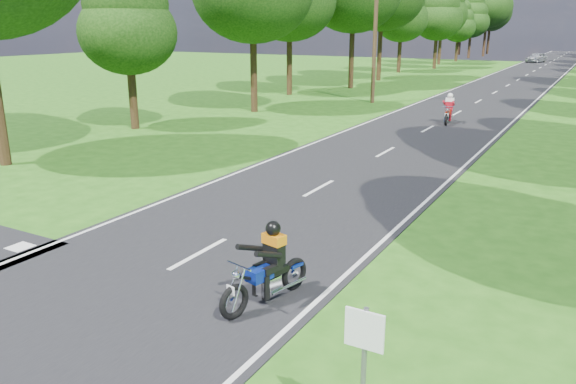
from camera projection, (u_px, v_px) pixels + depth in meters
The scene contains 8 objects.
ground at pixel (134, 290), 10.79m from camera, with size 160.00×160.00×0.00m, color #225513.
main_road at pixel (518, 80), 52.54m from camera, with size 7.00×140.00×0.02m, color black.
road_markings at pixel (514, 81), 51.03m from camera, with size 7.40×140.00×0.01m.
telegraph_pole at pixel (375, 39), 35.84m from camera, with size 1.20×0.26×8.00m.
road_sign at pixel (364, 362), 6.14m from camera, with size 0.45×0.07×2.00m.
rider_near_blue at pixel (265, 264), 10.03m from camera, with size 0.61×1.84×1.53m, color navy, non-canonical shape.
rider_far_red at pixel (449, 108), 28.83m from camera, with size 0.62×1.85×1.54m, color #B2260D, non-canonical shape.
distant_car at pixel (536, 57), 76.78m from camera, with size 1.58×3.93×1.34m, color #ABADB2.
Camera 1 is at (7.41, -7.08, 4.88)m, focal length 35.00 mm.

